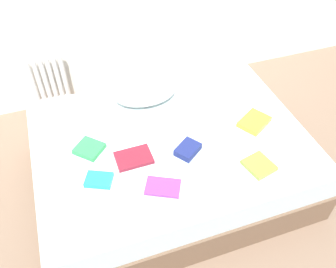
# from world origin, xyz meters

# --- Properties ---
(ground_plane) EXTENTS (8.00, 8.00, 0.00)m
(ground_plane) POSITION_xyz_m (0.00, 0.00, 0.00)
(ground_plane) COLOR #7F6651
(bed) EXTENTS (2.00, 1.50, 0.50)m
(bed) POSITION_xyz_m (0.00, 0.00, 0.25)
(bed) COLOR brown
(bed) RESTS_ON ground
(radiator) EXTENTS (0.33, 0.04, 0.51)m
(radiator) POSITION_xyz_m (-0.78, 1.20, 0.37)
(radiator) COLOR white
(radiator) RESTS_ON ground
(pillow) EXTENTS (0.51, 0.35, 0.14)m
(pillow) POSITION_xyz_m (-0.05, 0.49, 0.57)
(pillow) COLOR white
(pillow) RESTS_ON bed
(textbook_navy) EXTENTS (0.22, 0.21, 0.05)m
(textbook_navy) POSITION_xyz_m (0.07, -0.18, 0.53)
(textbook_navy) COLOR navy
(textbook_navy) RESTS_ON bed
(textbook_purple) EXTENTS (0.26, 0.23, 0.02)m
(textbook_purple) POSITION_xyz_m (-0.20, -0.42, 0.51)
(textbook_purple) COLOR purple
(textbook_purple) RESTS_ON bed
(textbook_green) EXTENTS (0.24, 0.24, 0.04)m
(textbook_green) POSITION_xyz_m (-0.58, 0.06, 0.52)
(textbook_green) COLOR green
(textbook_green) RESTS_ON bed
(textbook_yellow) EXTENTS (0.29, 0.27, 0.04)m
(textbook_yellow) POSITION_xyz_m (0.65, -0.08, 0.52)
(textbook_yellow) COLOR yellow
(textbook_yellow) RESTS_ON bed
(textbook_maroon) EXTENTS (0.25, 0.18, 0.03)m
(textbook_maroon) POSITION_xyz_m (-0.31, -0.12, 0.51)
(textbook_maroon) COLOR maroon
(textbook_maroon) RESTS_ON bed
(textbook_lime) EXTENTS (0.21, 0.22, 0.03)m
(textbook_lime) POSITION_xyz_m (0.47, -0.46, 0.51)
(textbook_lime) COLOR #8CC638
(textbook_lime) RESTS_ON bed
(textbook_teal) EXTENTS (0.21, 0.18, 0.03)m
(textbook_teal) POSITION_xyz_m (-0.57, -0.24, 0.52)
(textbook_teal) COLOR teal
(textbook_teal) RESTS_ON bed
(textbook_white) EXTENTS (0.24, 0.17, 0.04)m
(textbook_white) POSITION_xyz_m (0.18, -0.42, 0.52)
(textbook_white) COLOR white
(textbook_white) RESTS_ON bed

